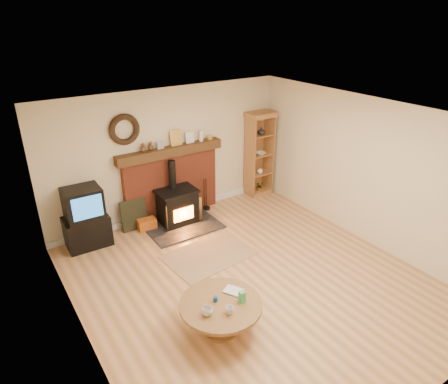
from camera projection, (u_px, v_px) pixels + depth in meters
ground at (251, 280)px, 6.31m from camera, size 5.50×5.50×0.00m
room_shell at (249, 179)px, 5.66m from camera, size 5.02×5.52×2.61m
chimney_breast at (171, 179)px, 8.00m from camera, size 2.20×0.22×1.78m
wood_stove at (178, 208)px, 7.84m from camera, size 1.40×1.00×1.28m
area_rug at (209, 255)px, 6.96m from camera, size 1.57×1.16×0.01m
tv_unit at (85, 219)px, 7.05m from camera, size 0.77×0.56×1.11m
curio_cabinet at (258, 154)px, 8.91m from camera, size 0.61×0.44×1.91m
firelog_box at (147, 224)px, 7.73m from camera, size 0.36×0.24×0.22m
leaning_painting at (134, 215)px, 7.67m from camera, size 0.51×0.14×0.61m
fire_tools at (206, 205)px, 8.51m from camera, size 0.16×0.16×0.70m
coffee_table at (221, 308)px, 5.17m from camera, size 1.08×1.08×0.62m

